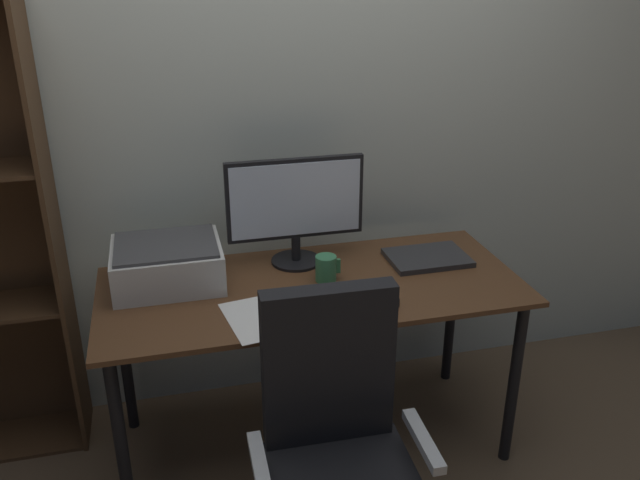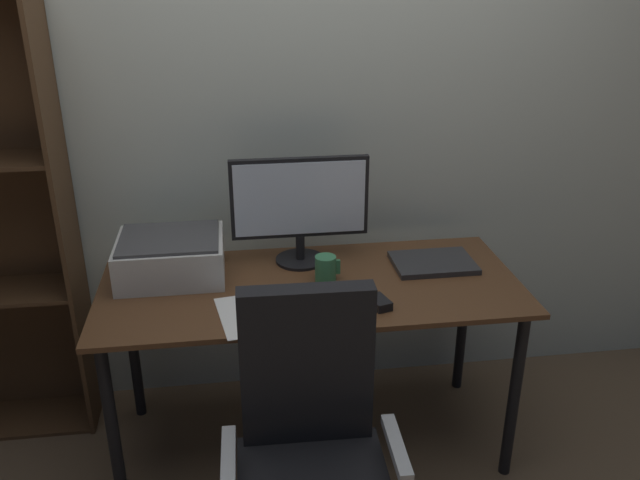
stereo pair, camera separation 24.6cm
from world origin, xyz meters
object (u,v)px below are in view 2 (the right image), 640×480
at_px(desk, 311,304).
at_px(monitor, 300,204).
at_px(printer, 171,256).
at_px(keyboard, 318,306).
at_px(mouse, 379,303).
at_px(coffee_mug, 326,269).
at_px(office_chair, 312,473).
at_px(laptop, 433,263).

distance_m(desk, monitor, 0.39).
bearing_deg(printer, monitor, 6.54).
bearing_deg(keyboard, mouse, -4.99).
bearing_deg(printer, coffee_mug, -12.36).
height_order(monitor, office_chair, monitor).
distance_m(printer, office_chair, 1.00).
height_order(desk, laptop, laptop).
relative_size(mouse, printer, 0.24).
height_order(coffee_mug, laptop, coffee_mug).
height_order(keyboard, office_chair, office_chair).
bearing_deg(office_chair, monitor, 87.05).
relative_size(desk, office_chair, 1.57).
relative_size(mouse, office_chair, 0.10).
bearing_deg(keyboard, printer, 146.12).
relative_size(keyboard, office_chair, 0.29).
bearing_deg(mouse, laptop, 29.82).
relative_size(monitor, coffee_mug, 5.40).
xyz_separation_m(keyboard, coffee_mug, (0.06, 0.21, 0.04)).
distance_m(monitor, keyboard, 0.46).
bearing_deg(keyboard, desk, 89.01).
height_order(laptop, printer, printer).
xyz_separation_m(mouse, laptop, (0.29, 0.30, -0.01)).
relative_size(laptop, office_chair, 0.32).
bearing_deg(desk, mouse, -43.74).
xyz_separation_m(desk, coffee_mug, (0.06, 0.02, 0.14)).
relative_size(keyboard, laptop, 0.91).
relative_size(monitor, office_chair, 0.53).
bearing_deg(office_chair, coffee_mug, 79.82).
relative_size(desk, keyboard, 5.45).
bearing_deg(laptop, office_chair, -127.62).
distance_m(keyboard, laptop, 0.58).
bearing_deg(keyboard, office_chair, -100.62).
height_order(monitor, laptop, monitor).
distance_m(monitor, printer, 0.54).
xyz_separation_m(desk, monitor, (-0.02, 0.20, 0.33)).
height_order(monitor, mouse, monitor).
distance_m(desk, coffee_mug, 0.15).
relative_size(monitor, mouse, 5.63).
bearing_deg(coffee_mug, laptop, 9.40).
distance_m(coffee_mug, office_chair, 0.79).
bearing_deg(mouse, desk, 119.74).
distance_m(monitor, mouse, 0.53).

